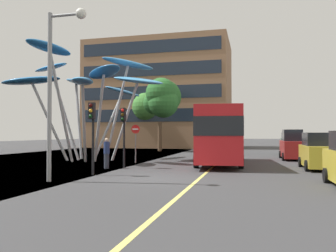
{
  "coord_description": "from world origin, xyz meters",
  "views": [
    {
      "loc": [
        4.13,
        -14.64,
        2.01
      ],
      "look_at": [
        -1.15,
        6.62,
        2.5
      ],
      "focal_mm": 36.12,
      "sensor_mm": 36.0,
      "label": 1
    }
  ],
  "objects": [
    {
      "name": "backdrop_building",
      "position": [
        -9.22,
        34.17,
        7.7
      ],
      "size": [
        20.54,
        11.15,
        15.39
      ],
      "color": "#936B4C",
      "rests_on": "ground"
    },
    {
      "name": "red_bus",
      "position": [
        1.99,
        7.7,
        2.08
      ],
      "size": [
        3.51,
        9.92,
        3.8
      ],
      "color": "red",
      "rests_on": "ground"
    },
    {
      "name": "tree_pavement_far",
      "position": [
        -8.87,
        30.16,
        5.6
      ],
      "size": [
        5.8,
        5.74,
        7.87
      ],
      "color": "brown",
      "rests_on": "ground"
    },
    {
      "name": "tree_pavement_near",
      "position": [
        -5.78,
        22.54,
        6.06
      ],
      "size": [
        4.27,
        5.06,
        8.31
      ],
      "color": "brown",
      "rests_on": "ground"
    },
    {
      "name": "traffic_light_kerb_far",
      "position": [
        -3.17,
        3.92,
        2.55
      ],
      "size": [
        0.28,
        0.42,
        3.51
      ],
      "color": "black",
      "rests_on": "ground"
    },
    {
      "name": "car_parked_mid",
      "position": [
        7.87,
        5.81,
        0.97
      ],
      "size": [
        2.01,
        4.0,
        2.06
      ],
      "color": "gold",
      "rests_on": "ground"
    },
    {
      "name": "street_lamp",
      "position": [
        -3.72,
        -2.09,
        4.63
      ],
      "size": [
        1.75,
        0.44,
        7.19
      ],
      "color": "gray",
      "rests_on": "ground"
    },
    {
      "name": "traffic_light_kerb_near",
      "position": [
        -3.34,
        0.26,
        2.54
      ],
      "size": [
        0.28,
        0.42,
        3.5
      ],
      "color": "black",
      "rests_on": "ground"
    },
    {
      "name": "leaf_sculpture",
      "position": [
        -7.76,
        8.43,
        6.04
      ],
      "size": [
        11.76,
        10.07,
        8.39
      ],
      "color": "#9EA0A5",
      "rests_on": "ground"
    },
    {
      "name": "ground",
      "position": [
        -0.7,
        0.0,
        -0.05
      ],
      "size": [
        120.0,
        240.0,
        0.1
      ],
      "color": "#38383A"
    },
    {
      "name": "pedestrian",
      "position": [
        -3.99,
        3.39,
        0.88
      ],
      "size": [
        0.34,
        0.34,
        1.75
      ],
      "color": "#2D3342",
      "rests_on": "ground"
    },
    {
      "name": "car_parked_far",
      "position": [
        7.31,
        13.06,
        0.99
      ],
      "size": [
        2.02,
        4.48,
        2.08
      ],
      "color": "maroon",
      "rests_on": "ground"
    },
    {
      "name": "no_entry_sign",
      "position": [
        -3.62,
        7.3,
        1.74
      ],
      "size": [
        0.6,
        0.12,
        2.61
      ],
      "color": "gray",
      "rests_on": "ground"
    },
    {
      "name": "car_side_street",
      "position": [
        7.9,
        19.65,
        1.11
      ],
      "size": [
        2.02,
        3.94,
        2.39
      ],
      "color": "#2D5138",
      "rests_on": "ground"
    }
  ]
}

